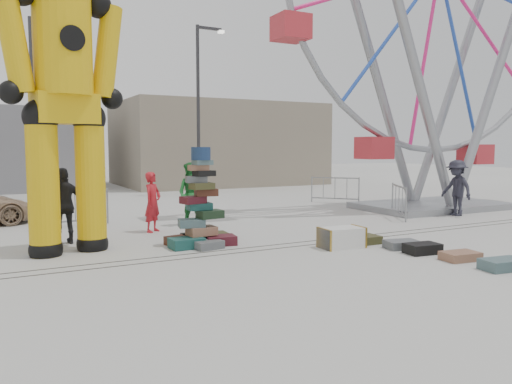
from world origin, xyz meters
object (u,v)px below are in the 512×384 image
steamer_trunk (342,238)px  pedestrian_grey (457,188)px  barricade_dummy_c (75,208)px  crash_test_dummy (64,86)px  lamp_post_right (200,101)px  barricade_wheel_front (399,201)px  ferris_wheel (439,0)px  pedestrian_green (192,194)px  lamp_post_left (35,98)px  pedestrian_red (153,202)px  barricade_wheel_back (335,190)px  pedestrian_black (65,206)px  suitcase_tower (200,218)px

steamer_trunk → pedestrian_grey: bearing=23.9°
steamer_trunk → barricade_dummy_c: bearing=133.4°
crash_test_dummy → barricade_dummy_c: 4.92m
lamp_post_right → barricade_wheel_front: 11.13m
steamer_trunk → barricade_wheel_front: 5.64m
crash_test_dummy → ferris_wheel: (13.37, 1.95, 4.09)m
pedestrian_green → pedestrian_grey: pedestrian_grey is taller
ferris_wheel → lamp_post_left: bearing=142.3°
pedestrian_red → pedestrian_green: size_ratio=0.88×
barricade_wheel_back → pedestrian_green: (-7.48, -2.93, 0.40)m
barricade_wheel_front → barricade_dummy_c: bearing=103.9°
ferris_wheel → steamer_trunk: bearing=-148.9°
lamp_post_right → pedestrian_grey: 12.23m
pedestrian_grey → barricade_dummy_c: bearing=-103.1°
lamp_post_right → steamer_trunk: size_ratio=7.86×
ferris_wheel → pedestrian_grey: bearing=-113.0°
barricade_wheel_front → pedestrian_red: (-8.03, 1.12, 0.29)m
pedestrian_red → pedestrian_green: 1.45m
pedestrian_black → pedestrian_grey: bearing=174.3°
suitcase_tower → barricade_wheel_front: bearing=10.4°
lamp_post_right → lamp_post_left: (-7.00, 2.00, 0.00)m
ferris_wheel → steamer_trunk: ferris_wheel is taller
crash_test_dummy → ferris_wheel: 14.12m
ferris_wheel → pedestrian_red: size_ratio=9.43×
pedestrian_red → barricade_dummy_c: bearing=91.9°
pedestrian_green → barricade_wheel_front: bearing=36.4°
steamer_trunk → pedestrian_red: size_ratio=0.61×
pedestrian_black → steamer_trunk: bearing=147.2°
suitcase_tower → pedestrian_grey: (9.63, 0.70, 0.30)m
steamer_trunk → suitcase_tower: bearing=150.9°
ferris_wheel → pedestrian_grey: ferris_wheel is taller
lamp_post_left → pedestrian_green: lamp_post_left is taller
lamp_post_right → pedestrian_black: bearing=-127.5°
pedestrian_black → pedestrian_grey: 12.53m
lamp_post_left → barricade_wheel_front: lamp_post_left is taller
lamp_post_right → steamer_trunk: bearing=-97.0°
barricade_dummy_c → pedestrian_grey: size_ratio=1.05×
barricade_wheel_back → pedestrian_red: pedestrian_red is taller
lamp_post_left → pedestrian_green: (3.45, -10.28, -3.53)m
lamp_post_left → suitcase_tower: 13.97m
crash_test_dummy → barricade_wheel_front: (10.46, 0.68, -3.13)m
ferris_wheel → barricade_wheel_front: size_ratio=7.88×
lamp_post_right → barricade_wheel_back: lamp_post_right is taller
lamp_post_left → pedestrian_grey: size_ratio=4.19×
steamer_trunk → pedestrian_black: bearing=151.9°
ferris_wheel → pedestrian_red: 12.95m
ferris_wheel → pedestrian_black: bearing=-175.0°
lamp_post_left → pedestrian_red: lamp_post_left is taller
pedestrian_black → pedestrian_grey: (12.49, -1.00, 0.02)m
suitcase_tower → pedestrian_black: bearing=150.2°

